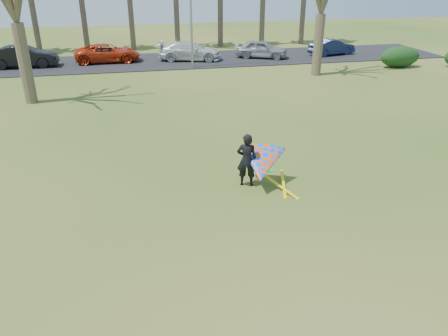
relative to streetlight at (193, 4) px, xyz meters
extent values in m
plane|color=#1F4A10|center=(-2.16, -22.00, -4.46)|extent=(100.00, 100.00, 0.00)
cube|color=black|center=(-2.16, 3.00, -4.43)|extent=(46.00, 7.00, 0.06)
cylinder|color=#4D3F2E|center=(-10.16, -7.00, -2.36)|extent=(0.64, 0.64, 4.20)
cylinder|color=brown|center=(7.84, -4.00, -2.47)|extent=(0.64, 0.64, 3.99)
cylinder|color=gray|center=(-0.16, 0.00, -0.46)|extent=(0.16, 0.16, 8.00)
ellipsoid|color=black|center=(14.86, -2.98, -3.70)|extent=(3.07, 1.39, 1.54)
imported|color=black|center=(-12.21, 2.66, -3.62)|extent=(4.78, 1.69, 1.57)
imported|color=#B1280E|center=(-6.26, 3.34, -3.72)|extent=(4.98, 2.40, 1.37)
imported|color=silver|center=(0.05, 2.71, -3.69)|extent=(5.24, 3.10, 1.42)
imported|color=gray|center=(5.87, 2.48, -3.70)|extent=(4.43, 3.22, 1.40)
imported|color=#172047|center=(11.98, 2.47, -3.76)|extent=(4.15, 2.22, 1.30)
imported|color=black|center=(-1.20, -19.18, -3.54)|extent=(0.79, 0.65, 1.86)
cone|color=#0552FF|center=(-0.75, -19.43, -3.61)|extent=(2.13, 2.39, 2.02)
cube|color=#0CBF19|center=(-0.63, -19.51, -3.66)|extent=(0.62, 0.60, 0.24)
cube|color=yellow|center=(-0.20, -19.78, -4.45)|extent=(0.85, 1.66, 0.28)
cube|color=yellow|center=(0.00, -19.58, -4.45)|extent=(0.56, 1.76, 0.22)
camera|label=1|loc=(-4.80, -32.07, 2.35)|focal=35.00mm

